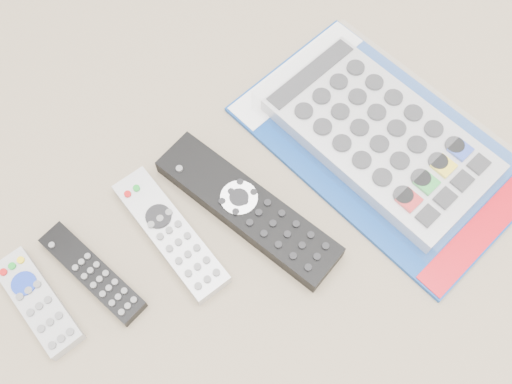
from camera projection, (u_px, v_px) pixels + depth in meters
remote_small_grey at (38, 302)px, 0.67m from camera, size 0.04×0.14×0.02m
remote_slim_black at (93, 273)px, 0.69m from camera, size 0.06×0.16×0.02m
remote_silver_dvd at (171, 234)px, 0.71m from camera, size 0.05×0.19×0.02m
remote_large_black at (248, 209)px, 0.72m from camera, size 0.11×0.27×0.03m
jumbo_remote_packaged at (381, 135)px, 0.76m from camera, size 0.26×0.40×0.05m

